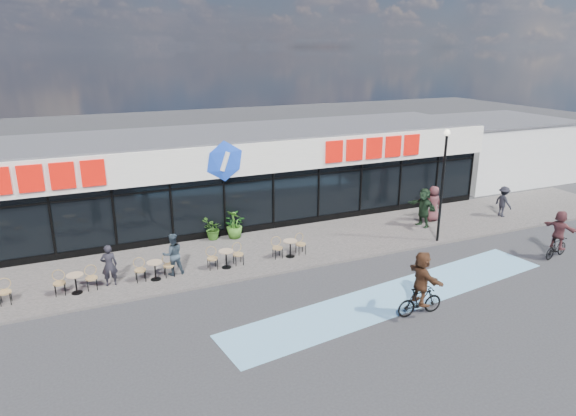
{
  "coord_description": "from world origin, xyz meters",
  "views": [
    {
      "loc": [
        -6.54,
        -15.5,
        8.77
      ],
      "look_at": [
        1.77,
        3.5,
        2.25
      ],
      "focal_mm": 32.0,
      "sensor_mm": 36.0,
      "label": 1
    }
  ],
  "objects_px": {
    "cyclist_a": "(421,285)",
    "potted_plant_left": "(213,229)",
    "pedestrian_a": "(424,207)",
    "pedestrian_c": "(433,204)",
    "patron_left": "(109,265)",
    "pedestrian_b": "(503,202)",
    "potted_plant_right": "(233,225)",
    "cyclist_b": "(559,236)",
    "potted_plant_mid": "(234,224)",
    "lamp_post": "(443,176)",
    "patron_right": "(173,254)"
  },
  "relations": [
    {
      "from": "potted_plant_mid",
      "to": "potted_plant_right",
      "type": "relative_size",
      "value": 1.18
    },
    {
      "from": "potted_plant_left",
      "to": "cyclist_b",
      "type": "distance_m",
      "value": 15.32
    },
    {
      "from": "pedestrian_b",
      "to": "cyclist_b",
      "type": "bearing_deg",
      "value": 160.08
    },
    {
      "from": "lamp_post",
      "to": "pedestrian_b",
      "type": "distance_m",
      "value": 6.19
    },
    {
      "from": "potted_plant_right",
      "to": "cyclist_a",
      "type": "relative_size",
      "value": 0.49
    },
    {
      "from": "pedestrian_c",
      "to": "cyclist_a",
      "type": "bearing_deg",
      "value": 51.01
    },
    {
      "from": "potted_plant_left",
      "to": "patron_left",
      "type": "distance_m",
      "value": 5.82
    },
    {
      "from": "potted_plant_left",
      "to": "cyclist_a",
      "type": "height_order",
      "value": "cyclist_a"
    },
    {
      "from": "patron_right",
      "to": "cyclist_a",
      "type": "relative_size",
      "value": 0.74
    },
    {
      "from": "cyclist_a",
      "to": "potted_plant_mid",
      "type": "bearing_deg",
      "value": 110.72
    },
    {
      "from": "pedestrian_a",
      "to": "cyclist_b",
      "type": "bearing_deg",
      "value": 21.12
    },
    {
      "from": "pedestrian_c",
      "to": "cyclist_a",
      "type": "height_order",
      "value": "cyclist_a"
    },
    {
      "from": "potted_plant_left",
      "to": "patron_right",
      "type": "bearing_deg",
      "value": -128.5
    },
    {
      "from": "potted_plant_right",
      "to": "pedestrian_a",
      "type": "height_order",
      "value": "pedestrian_a"
    },
    {
      "from": "patron_left",
      "to": "cyclist_b",
      "type": "distance_m",
      "value": 18.63
    },
    {
      "from": "patron_left",
      "to": "pedestrian_a",
      "type": "xyz_separation_m",
      "value": [
        15.14,
        0.76,
        0.17
      ]
    },
    {
      "from": "potted_plant_right",
      "to": "cyclist_b",
      "type": "xyz_separation_m",
      "value": [
        12.1,
        -7.9,
        0.35
      ]
    },
    {
      "from": "patron_left",
      "to": "pedestrian_c",
      "type": "relative_size",
      "value": 0.88
    },
    {
      "from": "potted_plant_mid",
      "to": "pedestrian_a",
      "type": "xyz_separation_m",
      "value": [
        9.24,
        -2.23,
        0.31
      ]
    },
    {
      "from": "potted_plant_right",
      "to": "patron_right",
      "type": "relative_size",
      "value": 0.67
    },
    {
      "from": "potted_plant_left",
      "to": "potted_plant_mid",
      "type": "xyz_separation_m",
      "value": [
        1.01,
        -0.16,
        0.15
      ]
    },
    {
      "from": "potted_plant_left",
      "to": "pedestrian_a",
      "type": "distance_m",
      "value": 10.53
    },
    {
      "from": "potted_plant_left",
      "to": "pedestrian_b",
      "type": "bearing_deg",
      "value": -10.51
    },
    {
      "from": "potted_plant_mid",
      "to": "cyclist_a",
      "type": "xyz_separation_m",
      "value": [
        3.56,
        -9.42,
        0.33
      ]
    },
    {
      "from": "pedestrian_a",
      "to": "pedestrian_c",
      "type": "distance_m",
      "value": 1.09
    },
    {
      "from": "patron_left",
      "to": "pedestrian_c",
      "type": "height_order",
      "value": "pedestrian_c"
    },
    {
      "from": "pedestrian_a",
      "to": "pedestrian_b",
      "type": "relative_size",
      "value": 1.2
    },
    {
      "from": "lamp_post",
      "to": "cyclist_b",
      "type": "height_order",
      "value": "lamp_post"
    },
    {
      "from": "patron_left",
      "to": "patron_right",
      "type": "distance_m",
      "value": 2.4
    },
    {
      "from": "potted_plant_mid",
      "to": "pedestrian_c",
      "type": "height_order",
      "value": "pedestrian_c"
    },
    {
      "from": "potted_plant_right",
      "to": "pedestrian_a",
      "type": "bearing_deg",
      "value": -14.78
    },
    {
      "from": "lamp_post",
      "to": "potted_plant_right",
      "type": "bearing_deg",
      "value": 152.89
    },
    {
      "from": "pedestrian_c",
      "to": "cyclist_b",
      "type": "relative_size",
      "value": 0.87
    },
    {
      "from": "pedestrian_a",
      "to": "lamp_post",
      "type": "bearing_deg",
      "value": -25.02
    },
    {
      "from": "potted_plant_mid",
      "to": "potted_plant_left",
      "type": "bearing_deg",
      "value": 170.89
    },
    {
      "from": "potted_plant_mid",
      "to": "pedestrian_c",
      "type": "distance_m",
      "value": 10.37
    },
    {
      "from": "patron_left",
      "to": "potted_plant_mid",
      "type": "bearing_deg",
      "value": -152.16
    },
    {
      "from": "potted_plant_right",
      "to": "pedestrian_a",
      "type": "xyz_separation_m",
      "value": [
        9.22,
        -2.43,
        0.41
      ]
    },
    {
      "from": "pedestrian_a",
      "to": "pedestrian_b",
      "type": "height_order",
      "value": "pedestrian_a"
    },
    {
      "from": "potted_plant_left",
      "to": "patron_left",
      "type": "height_order",
      "value": "patron_left"
    },
    {
      "from": "cyclist_a",
      "to": "potted_plant_left",
      "type": "bearing_deg",
      "value": 115.52
    },
    {
      "from": "patron_left",
      "to": "pedestrian_b",
      "type": "bearing_deg",
      "value": -178.07
    },
    {
      "from": "pedestrian_a",
      "to": "potted_plant_left",
      "type": "bearing_deg",
      "value": -109.83
    },
    {
      "from": "potted_plant_right",
      "to": "pedestrian_a",
      "type": "distance_m",
      "value": 9.54
    },
    {
      "from": "patron_left",
      "to": "pedestrian_b",
      "type": "xyz_separation_m",
      "value": [
        20.04,
        0.34,
        0.01
      ]
    },
    {
      "from": "pedestrian_b",
      "to": "cyclist_b",
      "type": "xyz_separation_m",
      "value": [
        -2.01,
        -5.05,
        0.1
      ]
    },
    {
      "from": "pedestrian_b",
      "to": "cyclist_b",
      "type": "distance_m",
      "value": 5.44
    },
    {
      "from": "pedestrian_a",
      "to": "cyclist_b",
      "type": "relative_size",
      "value": 0.92
    },
    {
      "from": "potted_plant_right",
      "to": "cyclist_b",
      "type": "bearing_deg",
      "value": -33.15
    },
    {
      "from": "pedestrian_a",
      "to": "pedestrian_b",
      "type": "xyz_separation_m",
      "value": [
        4.9,
        -0.42,
        -0.17
      ]
    }
  ]
}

